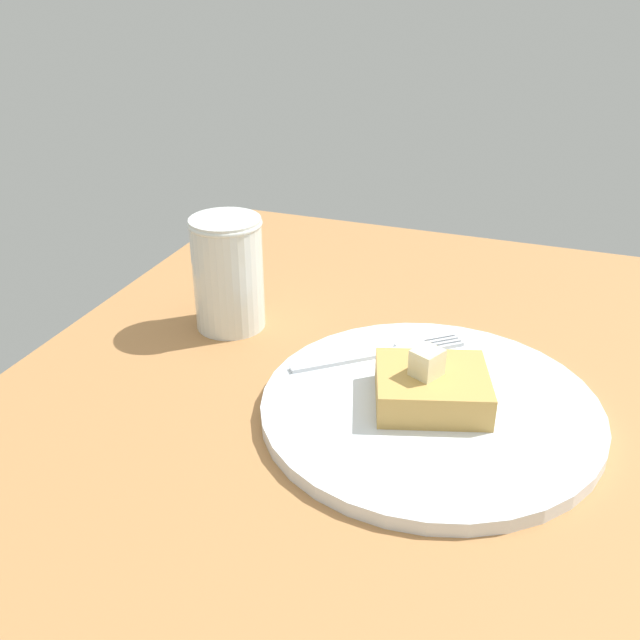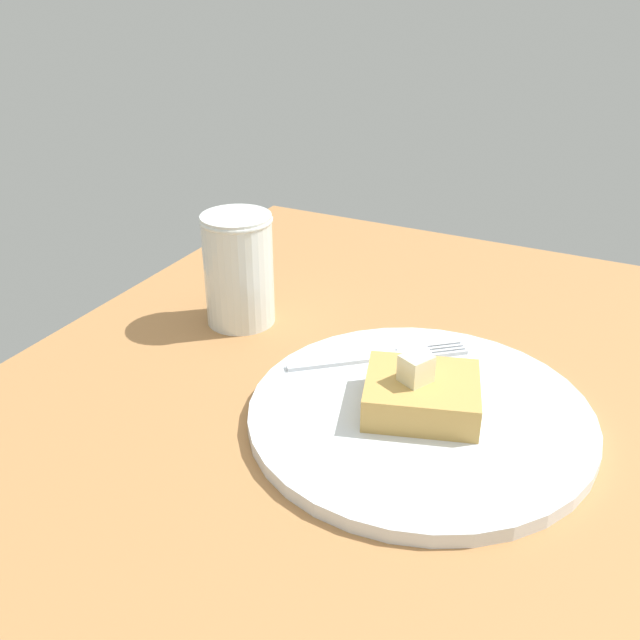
{
  "view_description": "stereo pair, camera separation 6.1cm",
  "coord_description": "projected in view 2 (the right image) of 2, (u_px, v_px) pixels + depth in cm",
  "views": [
    {
      "loc": [
        -41.86,
        1.43,
        35.7
      ],
      "look_at": [
        9.16,
        19.99,
        7.23
      ],
      "focal_mm": 40.0,
      "sensor_mm": 36.0,
      "label": 1
    },
    {
      "loc": [
        -39.44,
        -4.19,
        35.7
      ],
      "look_at": [
        9.16,
        19.99,
        7.23
      ],
      "focal_mm": 40.0,
      "sensor_mm": 36.0,
      "label": 2
    }
  ],
  "objects": [
    {
      "name": "toast_slice_center",
      "position": [
        422.0,
        395.0,
        0.55
      ],
      "size": [
        9.73,
        10.46,
        2.7
      ],
      "primitive_type": "cube",
      "rotation": [
        0.0,
        0.0,
        0.3
      ],
      "color": "tan",
      "rests_on": "plate"
    },
    {
      "name": "fork",
      "position": [
        389.0,
        356.0,
        0.62
      ],
      "size": [
        11.21,
        13.31,
        0.36
      ],
      "color": "silver",
      "rests_on": "plate"
    },
    {
      "name": "plate",
      "position": [
        420.0,
        414.0,
        0.56
      ],
      "size": [
        26.83,
        26.83,
        1.16
      ],
      "color": "white",
      "rests_on": "table_surface"
    },
    {
      "name": "syrup_jar",
      "position": [
        239.0,
        273.0,
        0.69
      ],
      "size": [
        6.92,
        6.92,
        10.98
      ],
      "color": "#3B1507",
      "rests_on": "table_surface"
    },
    {
      "name": "table_surface",
      "position": [
        521.0,
        511.0,
        0.49
      ],
      "size": [
        91.24,
        91.24,
        2.73
      ],
      "primitive_type": "cube",
      "color": "#AA7544",
      "rests_on": "ground"
    },
    {
      "name": "butter_pat_primary",
      "position": [
        416.0,
        368.0,
        0.53
      ],
      "size": [
        2.8,
        2.7,
        2.16
      ],
      "primitive_type": "cube",
      "rotation": [
        0.0,
        0.0,
        2.68
      ],
      "color": "beige",
      "rests_on": "toast_slice_center"
    }
  ]
}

